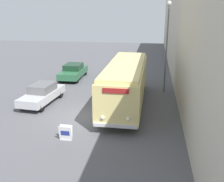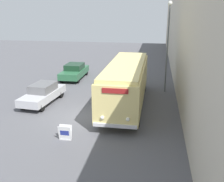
{
  "view_description": "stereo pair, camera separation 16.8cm",
  "coord_description": "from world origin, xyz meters",
  "px_view_note": "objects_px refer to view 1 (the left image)",
  "views": [
    {
      "loc": [
        4.49,
        -15.28,
        6.77
      ],
      "look_at": [
        1.97,
        0.38,
        1.8
      ],
      "focal_mm": 42.0,
      "sensor_mm": 36.0,
      "label": 1
    },
    {
      "loc": [
        4.65,
        -15.25,
        6.77
      ],
      "look_at": [
        1.97,
        0.38,
        1.8
      ],
      "focal_mm": 42.0,
      "sensor_mm": 36.0,
      "label": 2
    }
  ],
  "objects_px": {
    "parked_car_near": "(42,94)",
    "streetlamp": "(167,36)",
    "sign_board": "(66,133)",
    "parked_car_mid": "(73,71)",
    "vintage_bus": "(126,82)"
  },
  "relations": [
    {
      "from": "sign_board",
      "to": "streetlamp",
      "type": "bearing_deg",
      "value": 60.46
    },
    {
      "from": "vintage_bus",
      "to": "parked_car_mid",
      "type": "bearing_deg",
      "value": 131.91
    },
    {
      "from": "vintage_bus",
      "to": "sign_board",
      "type": "relative_size",
      "value": 12.27
    },
    {
      "from": "vintage_bus",
      "to": "streetlamp",
      "type": "bearing_deg",
      "value": 51.67
    },
    {
      "from": "sign_board",
      "to": "parked_car_mid",
      "type": "bearing_deg",
      "value": 105.32
    },
    {
      "from": "sign_board",
      "to": "parked_car_mid",
      "type": "distance_m",
      "value": 13.22
    },
    {
      "from": "parked_car_mid",
      "to": "streetlamp",
      "type": "bearing_deg",
      "value": -19.62
    },
    {
      "from": "parked_car_near",
      "to": "parked_car_mid",
      "type": "height_order",
      "value": "parked_car_near"
    },
    {
      "from": "parked_car_near",
      "to": "vintage_bus",
      "type": "bearing_deg",
      "value": 11.11
    },
    {
      "from": "streetlamp",
      "to": "parked_car_mid",
      "type": "distance_m",
      "value": 10.27
    },
    {
      "from": "vintage_bus",
      "to": "sign_board",
      "type": "xyz_separation_m",
      "value": [
        -2.57,
        -5.99,
        -1.36
      ]
    },
    {
      "from": "vintage_bus",
      "to": "streetlamp",
      "type": "height_order",
      "value": "streetlamp"
    },
    {
      "from": "streetlamp",
      "to": "parked_car_mid",
      "type": "xyz_separation_m",
      "value": [
        -8.97,
        3.07,
        -3.94
      ]
    },
    {
      "from": "parked_car_near",
      "to": "streetlamp",
      "type": "bearing_deg",
      "value": 30.44
    },
    {
      "from": "parked_car_near",
      "to": "parked_car_mid",
      "type": "relative_size",
      "value": 0.99
    }
  ]
}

